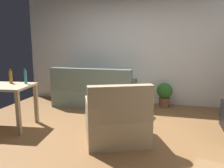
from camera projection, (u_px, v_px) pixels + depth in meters
name	position (u px, v px, depth m)	size (l,w,h in m)	color
ground_plane	(99.00, 134.00, 3.79)	(5.20, 4.40, 0.02)	olive
wall_rear	(125.00, 48.00, 5.64)	(5.20, 0.10, 2.70)	white
couch	(94.00, 93.00, 5.40)	(1.88, 0.84, 0.92)	slate
potted_plant	(164.00, 93.00, 5.29)	(0.36, 0.36, 0.57)	brown
armchair	(117.00, 121.00, 3.43)	(1.16, 1.13, 0.92)	tan
bottle_amber	(11.00, 77.00, 4.11)	(0.06, 0.06, 0.26)	#9E6019
bottle_tall	(25.00, 77.00, 4.07)	(0.05, 0.05, 0.28)	teal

